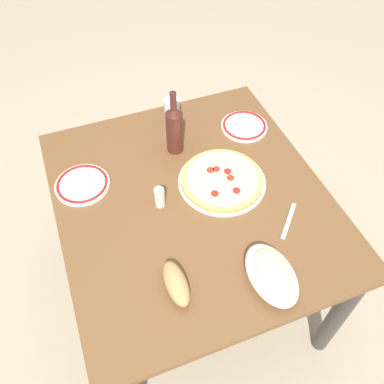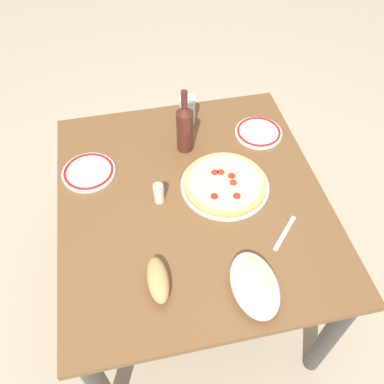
{
  "view_description": "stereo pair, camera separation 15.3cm",
  "coord_description": "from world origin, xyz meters",
  "px_view_note": "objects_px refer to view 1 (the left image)",
  "views": [
    {
      "loc": [
        0.91,
        -0.35,
        1.92
      ],
      "look_at": [
        0.0,
        0.0,
        0.74
      ],
      "focal_mm": 37.84,
      "sensor_mm": 36.0,
      "label": 1
    },
    {
      "loc": [
        0.95,
        -0.2,
        1.92
      ],
      "look_at": [
        0.0,
        0.0,
        0.74
      ],
      "focal_mm": 37.84,
      "sensor_mm": 36.0,
      "label": 2
    }
  ],
  "objects_px": {
    "side_plate_near": "(244,126)",
    "pepperoni_pizza": "(222,180)",
    "water_glass": "(172,112)",
    "bread_loaf": "(176,283)",
    "baked_pasta_dish": "(272,274)",
    "wine_bottle": "(174,128)",
    "spice_shaker": "(160,197)",
    "side_plate_far": "(82,184)",
    "dining_table": "(192,215)"
  },
  "relations": [
    {
      "from": "dining_table",
      "to": "baked_pasta_dish",
      "type": "distance_m",
      "value": 0.46
    },
    {
      "from": "baked_pasta_dish",
      "to": "wine_bottle",
      "type": "distance_m",
      "value": 0.7
    },
    {
      "from": "pepperoni_pizza",
      "to": "side_plate_near",
      "type": "relative_size",
      "value": 1.69
    },
    {
      "from": "bread_loaf",
      "to": "baked_pasta_dish",
      "type": "bearing_deg",
      "value": 74.52
    },
    {
      "from": "dining_table",
      "to": "water_glass",
      "type": "distance_m",
      "value": 0.47
    },
    {
      "from": "spice_shaker",
      "to": "side_plate_near",
      "type": "bearing_deg",
      "value": 120.09
    },
    {
      "from": "bread_loaf",
      "to": "spice_shaker",
      "type": "bearing_deg",
      "value": 170.52
    },
    {
      "from": "dining_table",
      "to": "side_plate_near",
      "type": "bearing_deg",
      "value": 128.9
    },
    {
      "from": "water_glass",
      "to": "pepperoni_pizza",
      "type": "bearing_deg",
      "value": 9.55
    },
    {
      "from": "spice_shaker",
      "to": "water_glass",
      "type": "bearing_deg",
      "value": 155.02
    },
    {
      "from": "pepperoni_pizza",
      "to": "bread_loaf",
      "type": "relative_size",
      "value": 2.08
    },
    {
      "from": "baked_pasta_dish",
      "to": "water_glass",
      "type": "bearing_deg",
      "value": -177.02
    },
    {
      "from": "dining_table",
      "to": "baked_pasta_dish",
      "type": "height_order",
      "value": "baked_pasta_dish"
    },
    {
      "from": "spice_shaker",
      "to": "bread_loaf",
      "type": "bearing_deg",
      "value": -9.48
    },
    {
      "from": "water_glass",
      "to": "side_plate_far",
      "type": "distance_m",
      "value": 0.51
    },
    {
      "from": "wine_bottle",
      "to": "spice_shaker",
      "type": "xyz_separation_m",
      "value": [
        0.26,
        -0.15,
        -0.07
      ]
    },
    {
      "from": "baked_pasta_dish",
      "to": "bread_loaf",
      "type": "relative_size",
      "value": 1.43
    },
    {
      "from": "spice_shaker",
      "to": "dining_table",
      "type": "bearing_deg",
      "value": 85.58
    },
    {
      "from": "spice_shaker",
      "to": "pepperoni_pizza",
      "type": "bearing_deg",
      "value": 94.04
    },
    {
      "from": "dining_table",
      "to": "side_plate_far",
      "type": "bearing_deg",
      "value": -118.56
    },
    {
      "from": "water_glass",
      "to": "side_plate_near",
      "type": "xyz_separation_m",
      "value": [
        0.14,
        0.29,
        -0.06
      ]
    },
    {
      "from": "baked_pasta_dish",
      "to": "water_glass",
      "type": "relative_size",
      "value": 1.8
    },
    {
      "from": "water_glass",
      "to": "bread_loaf",
      "type": "distance_m",
      "value": 0.81
    },
    {
      "from": "dining_table",
      "to": "side_plate_near",
      "type": "height_order",
      "value": "side_plate_near"
    },
    {
      "from": "bread_loaf",
      "to": "wine_bottle",
      "type": "bearing_deg",
      "value": 160.91
    },
    {
      "from": "pepperoni_pizza",
      "to": "baked_pasta_dish",
      "type": "bearing_deg",
      "value": -2.98
    },
    {
      "from": "baked_pasta_dish",
      "to": "side_plate_far",
      "type": "relative_size",
      "value": 1.12
    },
    {
      "from": "wine_bottle",
      "to": "side_plate_near",
      "type": "xyz_separation_m",
      "value": [
        -0.02,
        0.33,
        -0.11
      ]
    },
    {
      "from": "water_glass",
      "to": "side_plate_far",
      "type": "xyz_separation_m",
      "value": [
        0.22,
        -0.45,
        -0.06
      ]
    },
    {
      "from": "bread_loaf",
      "to": "side_plate_far",
      "type": "bearing_deg",
      "value": -159.93
    },
    {
      "from": "water_glass",
      "to": "side_plate_far",
      "type": "bearing_deg",
      "value": -63.9
    },
    {
      "from": "side_plate_near",
      "to": "bread_loaf",
      "type": "height_order",
      "value": "bread_loaf"
    },
    {
      "from": "side_plate_far",
      "to": "spice_shaker",
      "type": "bearing_deg",
      "value": 52.34
    },
    {
      "from": "wine_bottle",
      "to": "spice_shaker",
      "type": "distance_m",
      "value": 0.31
    },
    {
      "from": "dining_table",
      "to": "water_glass",
      "type": "xyz_separation_m",
      "value": [
        -0.43,
        0.07,
        0.18
      ]
    },
    {
      "from": "bread_loaf",
      "to": "spice_shaker",
      "type": "xyz_separation_m",
      "value": [
        -0.35,
        0.06,
        0.01
      ]
    },
    {
      "from": "dining_table",
      "to": "water_glass",
      "type": "relative_size",
      "value": 8.44
    },
    {
      "from": "wine_bottle",
      "to": "water_glass",
      "type": "xyz_separation_m",
      "value": [
        -0.16,
        0.04,
        -0.05
      ]
    },
    {
      "from": "dining_table",
      "to": "bread_loaf",
      "type": "distance_m",
      "value": 0.41
    },
    {
      "from": "wine_bottle",
      "to": "side_plate_near",
      "type": "height_order",
      "value": "wine_bottle"
    },
    {
      "from": "pepperoni_pizza",
      "to": "side_plate_far",
      "type": "bearing_deg",
      "value": -109.06
    },
    {
      "from": "wine_bottle",
      "to": "side_plate_near",
      "type": "distance_m",
      "value": 0.35
    },
    {
      "from": "baked_pasta_dish",
      "to": "side_plate_near",
      "type": "height_order",
      "value": "baked_pasta_dish"
    },
    {
      "from": "baked_pasta_dish",
      "to": "pepperoni_pizza",
      "type": "bearing_deg",
      "value": 177.02
    },
    {
      "from": "side_plate_far",
      "to": "water_glass",
      "type": "bearing_deg",
      "value": 116.1
    },
    {
      "from": "pepperoni_pizza",
      "to": "wine_bottle",
      "type": "bearing_deg",
      "value": -155.61
    },
    {
      "from": "side_plate_near",
      "to": "spice_shaker",
      "type": "xyz_separation_m",
      "value": [
        0.28,
        -0.49,
        0.03
      ]
    },
    {
      "from": "side_plate_near",
      "to": "pepperoni_pizza",
      "type": "bearing_deg",
      "value": -40.35
    },
    {
      "from": "dining_table",
      "to": "wine_bottle",
      "type": "relative_size",
      "value": 3.88
    },
    {
      "from": "dining_table",
      "to": "water_glass",
      "type": "height_order",
      "value": "water_glass"
    }
  ]
}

